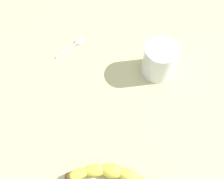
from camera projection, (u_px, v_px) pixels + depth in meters
The scene contains 4 objects.
wooden_tabletop at pixel (104, 114), 73.23cm from camera, with size 120.00×120.00×3.00cm, color #C5C083.
banana at pixel (111, 174), 62.31cm from camera, with size 7.99×21.65×3.39cm.
smoothie_glass at pixel (159, 61), 73.85cm from camera, with size 9.32×9.32×10.60cm.
teaspoon at pixel (78, 42), 82.88cm from camera, with size 8.49×9.37×0.80cm.
Camera 1 is at (28.78, 1.04, 69.20)cm, focal length 41.68 mm.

